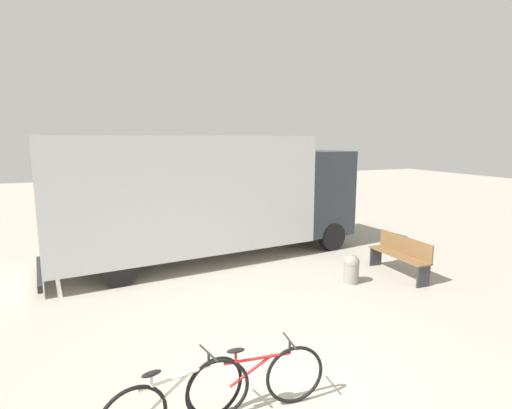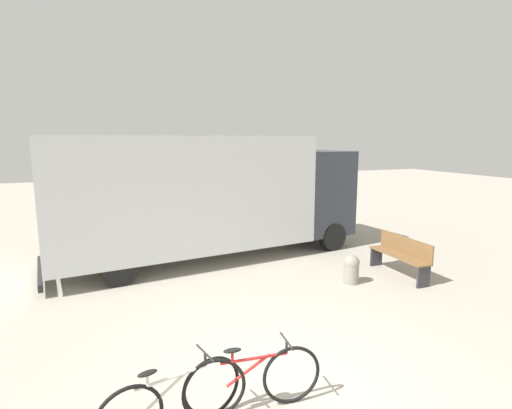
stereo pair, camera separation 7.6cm
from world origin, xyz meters
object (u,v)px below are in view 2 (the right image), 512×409
object	(u,v)px
delivery_truck	(206,192)
bollard_near_bench	(351,268)
park_bench	(401,254)
bicycle_near	(172,401)
bicycle_middle	(254,380)

from	to	relation	value
delivery_truck	bollard_near_bench	bearing A→B (deg)	-58.57
park_bench	bicycle_near	distance (m)	6.91
delivery_truck	bicycle_near	world-z (taller)	delivery_truck
park_bench	bollard_near_bench	size ratio (longest dim) A/B	2.66
park_bench	bicycle_near	bearing A→B (deg)	119.28
bicycle_middle	bicycle_near	bearing A→B (deg)	-173.43
delivery_truck	park_bench	size ratio (longest dim) A/B	4.92
bollard_near_bench	delivery_truck	bearing A→B (deg)	128.06
park_bench	bollard_near_bench	distance (m)	1.43
bicycle_near	bollard_near_bench	distance (m)	5.69
bicycle_near	bollard_near_bench	xyz separation A→B (m)	(4.67, 3.25, -0.05)
park_bench	bicycle_middle	xyz separation A→B (m)	(-5.10, -3.23, -0.13)
bollard_near_bench	bicycle_middle	bearing A→B (deg)	-138.74
delivery_truck	bicycle_middle	xyz separation A→B (m)	(-1.14, -6.47, -1.43)
bicycle_near	bollard_near_bench	world-z (taller)	bicycle_near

